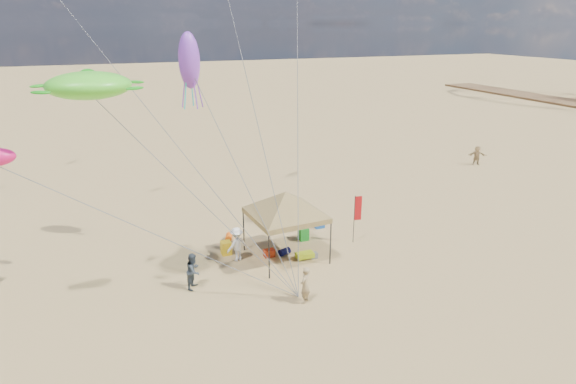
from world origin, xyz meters
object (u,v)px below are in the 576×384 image
(feather_flag, at_px, (357,211))
(person_far_c, at_px, (477,155))
(chair_green, at_px, (303,234))
(beach_cart, at_px, (305,255))
(canopy_tent, at_px, (286,194))
(person_near_a, at_px, (305,285))
(person_near_c, at_px, (237,244))
(cooler_blue, at_px, (319,225))
(chair_yellow, at_px, (226,248))
(cooler_red, at_px, (269,253))
(person_near_b, at_px, (194,271))

(feather_flag, relative_size, person_far_c, 1.64)
(person_far_c, bearing_deg, chair_green, -129.74)
(chair_green, relative_size, beach_cart, 0.78)
(canopy_tent, height_order, person_far_c, canopy_tent)
(person_near_a, bearing_deg, person_near_c, -114.59)
(canopy_tent, bearing_deg, chair_green, 43.74)
(canopy_tent, distance_m, cooler_blue, 5.29)
(feather_flag, relative_size, chair_green, 3.86)
(canopy_tent, distance_m, person_near_a, 5.02)
(feather_flag, bearing_deg, beach_cart, -166.73)
(chair_yellow, xyz_separation_m, person_far_c, (23.90, 8.52, 0.47))
(person_near_c, bearing_deg, feather_flag, 155.41)
(cooler_red, bearing_deg, person_far_c, 23.63)
(chair_green, distance_m, person_near_a, 6.33)
(chair_yellow, relative_size, person_near_c, 0.40)
(canopy_tent, height_order, feather_flag, canopy_tent)
(person_near_b, distance_m, person_near_c, 3.13)
(chair_green, bearing_deg, person_far_c, 23.23)
(beach_cart, relative_size, person_near_c, 0.51)
(person_near_a, bearing_deg, feather_flag, 178.88)
(person_near_a, bearing_deg, cooler_blue, -162.77)
(person_far_c, bearing_deg, feather_flag, -123.22)
(feather_flag, bearing_deg, cooler_red, 178.80)
(cooler_red, relative_size, chair_green, 0.77)
(cooler_red, xyz_separation_m, person_near_c, (-1.63, 0.19, 0.69))
(person_near_b, bearing_deg, chair_green, -31.32)
(person_near_b, bearing_deg, canopy_tent, -40.22)
(cooler_blue, bearing_deg, person_near_c, -158.51)
(canopy_tent, xyz_separation_m, person_near_c, (-2.40, 0.56, -2.52))
(chair_green, bearing_deg, beach_cart, -111.36)
(cooler_blue, distance_m, person_near_c, 6.04)
(canopy_tent, relative_size, chair_green, 9.44)
(person_far_c, bearing_deg, person_near_a, -120.06)
(feather_flag, height_order, person_near_a, feather_flag)
(cooler_blue, height_order, person_near_a, person_near_a)
(beach_cart, height_order, person_near_c, person_near_c)
(chair_yellow, distance_m, person_near_c, 1.08)
(cooler_red, relative_size, person_far_c, 0.33)
(person_near_c, bearing_deg, person_near_b, 14.22)
(beach_cart, relative_size, person_near_b, 0.53)
(cooler_red, distance_m, chair_yellow, 2.26)
(person_near_b, bearing_deg, feather_flag, -45.27)
(person_near_a, distance_m, person_far_c, 26.12)
(cooler_blue, xyz_separation_m, person_near_a, (-3.96, -6.99, 0.64))
(feather_flag, relative_size, person_near_c, 1.53)
(canopy_tent, height_order, person_near_a, canopy_tent)
(person_near_a, height_order, person_near_b, person_near_b)
(person_near_c, relative_size, person_far_c, 1.07)
(cooler_red, height_order, chair_green, chair_green)
(feather_flag, bearing_deg, person_near_b, -170.34)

